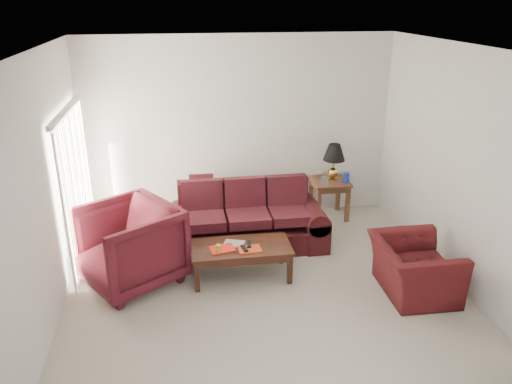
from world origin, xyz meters
TOP-DOWN VIEW (x-y plane):
  - floor at (0.00, 0.00)m, footprint 5.00×5.00m
  - blinds at (-2.42, 1.30)m, footprint 0.10×2.00m
  - sofa at (-0.06, 1.29)m, footprint 2.36×1.10m
  - throw_pillow at (-0.68, 2.07)m, footprint 0.39×0.21m
  - end_table at (1.46, 2.15)m, footprint 0.64×0.64m
  - table_lamp at (1.52, 2.19)m, footprint 0.42×0.42m
  - clock at (1.33, 2.01)m, footprint 0.13×0.08m
  - blue_canister at (1.70, 2.02)m, footprint 0.13×0.13m
  - picture_frame at (1.36, 2.35)m, footprint 0.20×0.21m
  - floor_lamp at (-1.95, 2.20)m, footprint 0.31×0.31m
  - armchair_left at (-1.71, 0.55)m, footprint 1.60×1.59m
  - armchair_right at (1.83, -0.28)m, footprint 0.95×1.08m
  - coffee_table at (-0.27, 0.45)m, footprint 1.47×1.14m
  - magazine_red at (-0.52, 0.39)m, footprint 0.35×0.29m
  - magazine_white at (-0.35, 0.52)m, footprint 0.32×0.28m
  - magazine_orange at (-0.17, 0.33)m, footprint 0.31×0.24m
  - remote_a at (-0.24, 0.32)m, footprint 0.08×0.18m
  - remote_b at (-0.16, 0.43)m, footprint 0.08×0.18m
  - yellow_glass at (-0.58, 0.30)m, footprint 0.08×0.08m

SIDE VIEW (x-z plane):
  - floor at x=0.00m, z-range 0.00..0.00m
  - coffee_table at x=-0.27m, z-range 0.00..0.46m
  - end_table at x=1.46m, z-range 0.00..0.66m
  - armchair_right at x=1.83m, z-range 0.00..0.69m
  - magazine_white at x=-0.35m, z-range 0.46..0.48m
  - magazine_orange at x=-0.17m, z-range 0.46..0.48m
  - magazine_red at x=-0.52m, z-range 0.46..0.48m
  - sofa at x=-0.06m, z-range 0.00..0.95m
  - remote_b at x=-0.16m, z-range 0.48..0.50m
  - remote_a at x=-0.24m, z-range 0.48..0.50m
  - yellow_glass at x=-0.58m, z-range 0.46..0.58m
  - armchair_left at x=-1.71m, z-range 0.00..1.07m
  - throw_pillow at x=-0.68m, z-range 0.52..0.91m
  - clock at x=1.33m, z-range 0.66..0.78m
  - floor_lamp at x=-1.95m, z-range 0.00..1.45m
  - picture_frame at x=1.36m, z-range 0.72..0.77m
  - blue_canister at x=1.70m, z-range 0.66..0.83m
  - table_lamp at x=1.52m, z-range 0.66..1.27m
  - blinds at x=-2.42m, z-range 0.00..2.16m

